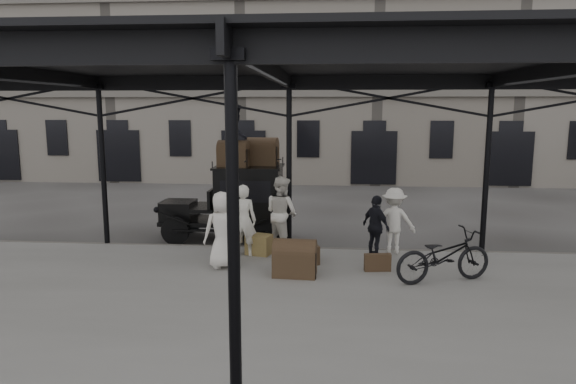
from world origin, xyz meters
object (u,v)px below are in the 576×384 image
taxi (239,199)px  porter_official (376,226)px  porter_left (243,220)px  bicycle (443,256)px  steamer_trunk_roof_near (233,156)px  steamer_trunk_platform (295,260)px

taxi → porter_official: bearing=-27.2°
taxi → porter_left: (0.48, -2.06, -0.15)m
bicycle → steamer_trunk_roof_near: steamer_trunk_roof_near is taller
porter_official → steamer_trunk_roof_near: 4.48m
porter_official → steamer_trunk_roof_near: steamer_trunk_roof_near is taller
porter_official → bicycle: size_ratio=0.71×
porter_official → steamer_trunk_roof_near: (-3.85, 1.69, 1.56)m
porter_official → porter_left: bearing=55.9°
steamer_trunk_roof_near → taxi: bearing=77.6°
bicycle → steamer_trunk_roof_near: size_ratio=2.59×
porter_left → steamer_trunk_roof_near: size_ratio=2.14×
steamer_trunk_roof_near → steamer_trunk_platform: 4.31m
porter_official → bicycle: (1.26, -1.74, -0.20)m
porter_left → taxi: bearing=-73.5°
porter_official → taxi: bearing=26.6°
porter_left → porter_official: bearing=-174.5°
taxi → steamer_trunk_roof_near: (-0.08, -0.25, 1.28)m
taxi → porter_left: 2.12m
porter_left → porter_official: size_ratio=1.16×
taxi → porter_left: taxi is taller
steamer_trunk_platform → porter_official: bearing=43.7°
taxi → bicycle: bearing=-36.2°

